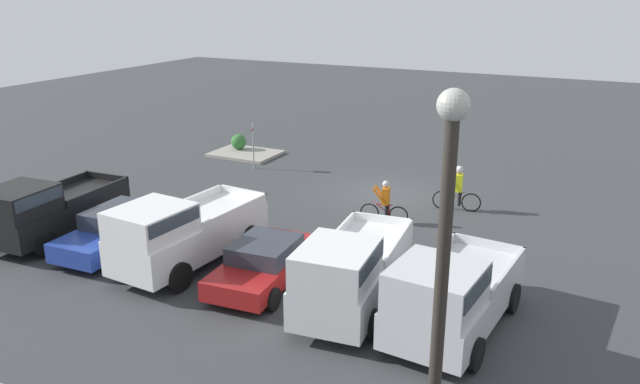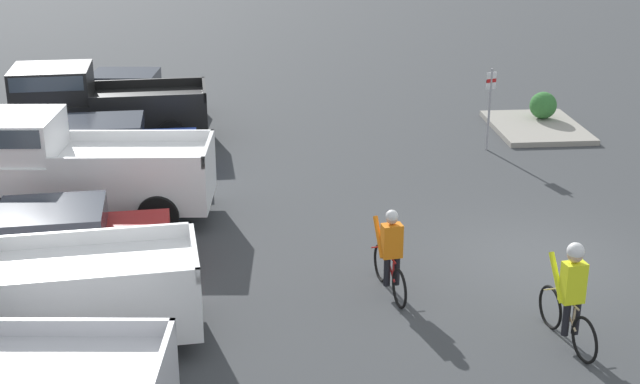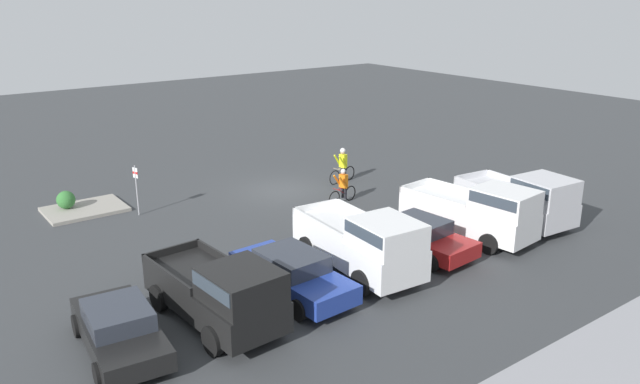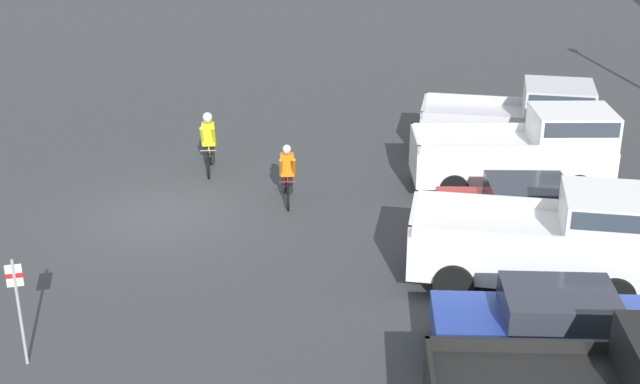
# 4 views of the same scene
# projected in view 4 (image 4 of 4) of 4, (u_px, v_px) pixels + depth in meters

# --- Properties ---
(ground_plane) EXTENTS (80.00, 80.00, 0.00)m
(ground_plane) POSITION_uv_depth(u_px,v_px,m) (161.00, 215.00, 23.32)
(ground_plane) COLOR #383A3D
(pickup_truck_0) EXTENTS (2.63, 5.20, 2.27)m
(pickup_truck_0) POSITION_uv_depth(u_px,v_px,m) (523.00, 119.00, 26.99)
(pickup_truck_0) COLOR silver
(pickup_truck_0) RESTS_ON ground_plane
(pickup_truck_1) EXTENTS (2.55, 5.57, 2.28)m
(pickup_truck_1) POSITION_uv_depth(u_px,v_px,m) (529.00, 149.00, 24.52)
(pickup_truck_1) COLOR white
(pickup_truck_1) RESTS_ON ground_plane
(sedan_0) EXTENTS (2.27, 4.45, 1.33)m
(sedan_0) POSITION_uv_depth(u_px,v_px,m) (526.00, 207.00, 22.14)
(sedan_0) COLOR maroon
(sedan_0) RESTS_ON ground_plane
(pickup_truck_2) EXTENTS (2.53, 5.50, 2.33)m
(pickup_truck_2) POSITION_uv_depth(u_px,v_px,m) (555.00, 238.00, 19.32)
(pickup_truck_2) COLOR white
(pickup_truck_2) RESTS_ON ground_plane
(sedan_1) EXTENTS (2.16, 4.80, 1.42)m
(sedan_1) POSITION_uv_depth(u_px,v_px,m) (557.00, 324.00, 17.00)
(sedan_1) COLOR #233D9E
(sedan_1) RESTS_ON ground_plane
(cyclist_0) EXTENTS (1.78, 0.52, 1.64)m
(cyclist_0) POSITION_uv_depth(u_px,v_px,m) (287.00, 174.00, 23.86)
(cyclist_0) COLOR black
(cyclist_0) RESTS_ON ground_plane
(cyclist_1) EXTENTS (1.85, 0.52, 1.80)m
(cyclist_1) POSITION_uv_depth(u_px,v_px,m) (209.00, 141.00, 25.89)
(cyclist_1) COLOR black
(cyclist_1) RESTS_ON ground_plane
(fire_lane_sign) EXTENTS (0.12, 0.29, 2.23)m
(fire_lane_sign) POSITION_uv_depth(u_px,v_px,m) (18.00, 302.00, 16.52)
(fire_lane_sign) COLOR #9E9EA3
(fire_lane_sign) RESTS_ON ground_plane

